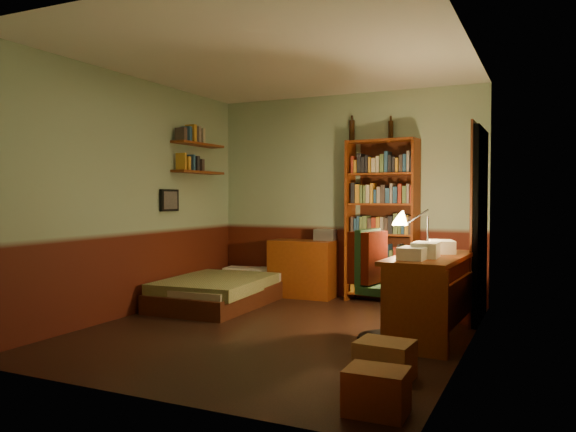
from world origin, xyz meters
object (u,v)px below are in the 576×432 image
at_px(bed, 224,280).
at_px(desk_lamp, 428,222).
at_px(office_chair, 388,284).
at_px(cardboard_box_b, 385,360).
at_px(cardboard_box_a, 377,391).
at_px(dresser, 303,269).
at_px(bookshelf, 382,221).
at_px(mini_stereo, 325,235).
at_px(desk, 430,296).

height_order(bed, desk_lamp, desk_lamp).
distance_m(office_chair, cardboard_box_b, 1.09).
bearing_deg(cardboard_box_a, cardboard_box_b, 100.99).
relative_size(dresser, bookshelf, 0.41).
relative_size(desk_lamp, cardboard_box_a, 1.66).
height_order(bed, bookshelf, bookshelf).
bearing_deg(mini_stereo, dresser, -160.46).
distance_m(bookshelf, desk, 1.81).
xyz_separation_m(dresser, bookshelf, (1.02, 0.08, 0.63)).
relative_size(dresser, cardboard_box_a, 2.28).
distance_m(dresser, cardboard_box_b, 3.30).
height_order(desk, desk_lamp, desk_lamp).
relative_size(bookshelf, office_chair, 1.93).
xyz_separation_m(mini_stereo, cardboard_box_a, (1.69, -3.51, -0.67)).
relative_size(mini_stereo, office_chair, 0.26).
relative_size(dresser, mini_stereo, 3.11).
bearing_deg(desk_lamp, office_chair, -87.41).
distance_m(mini_stereo, cardboard_box_a, 3.95).
bearing_deg(desk, cardboard_box_a, -85.01).
height_order(mini_stereo, cardboard_box_b, mini_stereo).
xyz_separation_m(desk_lamp, cardboard_box_b, (0.02, -1.62, -0.92)).
distance_m(dresser, office_chair, 2.36).
distance_m(cardboard_box_a, cardboard_box_b, 0.66).
distance_m(desk_lamp, office_chair, 0.86).
relative_size(bookshelf, desk_lamp, 3.32).
distance_m(dresser, desk, 2.34).
distance_m(dresser, desk_lamp, 2.23).
bearing_deg(cardboard_box_b, bed, 142.39).
bearing_deg(cardboard_box_a, mini_stereo, 115.75).
bearing_deg(cardboard_box_b, mini_stereo, 118.70).
xyz_separation_m(bed, desk_lamp, (2.50, -0.32, 0.77)).
xyz_separation_m(mini_stereo, desk_lamp, (1.54, -1.24, 0.25)).
xyz_separation_m(bookshelf, desk_lamp, (0.79, -1.20, 0.06)).
bearing_deg(desk_lamp, desk, -51.59).
bearing_deg(bookshelf, dresser, -168.62).
distance_m(bed, desk_lamp, 2.63).
xyz_separation_m(desk, desk_lamp, (-0.08, 0.27, 0.68)).
distance_m(desk, office_chair, 0.49).
relative_size(mini_stereo, cardboard_box_a, 0.73).
relative_size(desk_lamp, cardboard_box_b, 1.56).
distance_m(mini_stereo, bookshelf, 0.78).
xyz_separation_m(dresser, mini_stereo, (0.26, 0.12, 0.44)).
distance_m(mini_stereo, desk, 2.26).
height_order(office_chair, cardboard_box_a, office_chair).
bearing_deg(office_chair, cardboard_box_b, -66.46).
bearing_deg(bookshelf, office_chair, -66.19).
bearing_deg(bed, bookshelf, 25.98).
bearing_deg(bookshelf, cardboard_box_a, -68.27).
distance_m(mini_stereo, desk_lamp, 2.00).
relative_size(mini_stereo, cardboard_box_b, 0.69).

